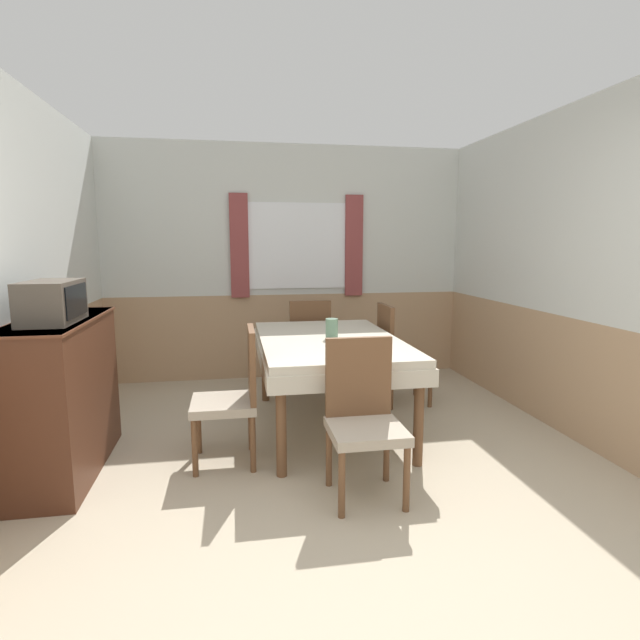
{
  "coord_description": "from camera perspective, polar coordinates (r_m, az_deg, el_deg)",
  "views": [
    {
      "loc": [
        -0.61,
        -1.96,
        1.54
      ],
      "look_at": [
        0.07,
        1.97,
        0.91
      ],
      "focal_mm": 28.0,
      "sensor_mm": 36.0,
      "label": 1
    }
  ],
  "objects": [
    {
      "name": "tv",
      "position": [
        3.5,
        -28.28,
        1.85
      ],
      "size": [
        0.29,
        0.5,
        0.26
      ],
      "color": "#51473D",
      "rests_on": "sideboard"
    },
    {
      "name": "wall_right",
      "position": [
        4.61,
        24.98,
        5.11
      ],
      "size": [
        0.05,
        4.04,
        2.6
      ],
      "color": "silver",
      "rests_on": "ground_plane"
    },
    {
      "name": "dining_table",
      "position": [
        4.1,
        1.01,
        -3.46
      ],
      "size": [
        1.14,
        1.82,
        0.76
      ],
      "color": "beige",
      "rests_on": "ground_plane"
    },
    {
      "name": "wall_back",
      "position": [
        5.66,
        -3.66,
        6.56
      ],
      "size": [
        4.38,
        0.09,
        2.6
      ],
      "color": "silver",
      "rests_on": "ground_plane"
    },
    {
      "name": "ground_plane",
      "position": [
        2.57,
        6.72,
        -27.96
      ],
      "size": [
        16.0,
        16.0,
        0.0
      ],
      "primitive_type": "plane",
      "color": "tan"
    },
    {
      "name": "chair_left_near",
      "position": [
        3.55,
        -9.79,
        -8.18
      ],
      "size": [
        0.44,
        0.44,
        0.96
      ],
      "rotation": [
        0.0,
        0.0,
        1.57
      ],
      "color": "brown",
      "rests_on": "ground_plane"
    },
    {
      "name": "chair_right_far",
      "position": [
        4.83,
        8.85,
        -3.57
      ],
      "size": [
        0.44,
        0.44,
        0.96
      ],
      "rotation": [
        0.0,
        0.0,
        4.71
      ],
      "color": "brown",
      "rests_on": "ground_plane"
    },
    {
      "name": "vase",
      "position": [
        4.03,
        1.36,
        -0.99
      ],
      "size": [
        0.1,
        0.1,
        0.16
      ],
      "color": "slate",
      "rests_on": "dining_table"
    },
    {
      "name": "chair_head_window",
      "position": [
        5.2,
        -1.31,
        -2.57
      ],
      "size": [
        0.44,
        0.44,
        0.96
      ],
      "color": "brown",
      "rests_on": "ground_plane"
    },
    {
      "name": "wall_left",
      "position": [
        4.04,
        -30.31,
        4.31
      ],
      "size": [
        0.05,
        4.04,
        2.6
      ],
      "color": "silver",
      "rests_on": "ground_plane"
    },
    {
      "name": "sideboard",
      "position": [
        3.76,
        -27.37,
        -7.67
      ],
      "size": [
        0.46,
        1.23,
        1.04
      ],
      "color": "#4C2819",
      "rests_on": "ground_plane"
    },
    {
      "name": "chair_head_near",
      "position": [
        3.09,
        4.97,
        -10.67
      ],
      "size": [
        0.44,
        0.44,
        0.96
      ],
      "rotation": [
        0.0,
        0.0,
        3.14
      ],
      "color": "brown",
      "rests_on": "ground_plane"
    }
  ]
}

